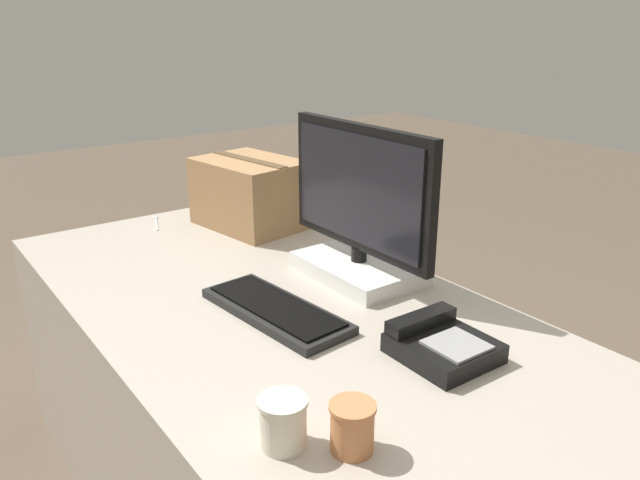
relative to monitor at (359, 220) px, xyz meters
name	(u,v)px	position (x,y,z in m)	size (l,w,h in m)	color
office_desk	(281,418)	(0.01, -0.27, -0.52)	(1.80, 0.90, 0.71)	#A89E8E
monitor	(359,220)	(0.00, 0.00, 0.00)	(0.54, 0.24, 0.42)	white
keyboard	(276,310)	(0.07, -0.32, -0.15)	(0.43, 0.20, 0.03)	black
desk_phone	(441,344)	(0.44, -0.14, -0.14)	(0.20, 0.19, 0.07)	black
paper_cup_left	(283,422)	(0.49, -0.57, -0.12)	(0.09, 0.09, 0.09)	beige
paper_cup_right	(352,427)	(0.57, -0.49, -0.12)	(0.08, 0.08, 0.09)	#BC7547
spoon	(156,221)	(-0.80, -0.27, -0.16)	(0.16, 0.07, 0.00)	silver
cardboard_box	(250,193)	(-0.57, -0.01, -0.05)	(0.39, 0.32, 0.23)	#9E754C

